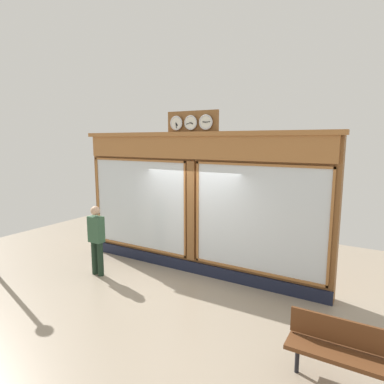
% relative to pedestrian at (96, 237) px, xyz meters
% --- Properties ---
extents(ground_plane, '(14.00, 14.00, 0.00)m').
position_rel_pedestrian_xyz_m(ground_plane, '(-1.88, 1.51, -0.93)').
color(ground_plane, gray).
extents(shop_facade, '(6.59, 0.42, 3.88)m').
position_rel_pedestrian_xyz_m(shop_facade, '(-1.88, -1.42, 0.79)').
color(shop_facade, brown).
rests_on(shop_facade, ground_plane).
extents(pedestrian, '(0.36, 0.22, 1.69)m').
position_rel_pedestrian_xyz_m(pedestrian, '(0.00, 0.00, 0.00)').
color(pedestrian, '#1C2F21').
rests_on(pedestrian, ground_plane).
extents(street_bench, '(1.40, 0.40, 0.87)m').
position_rel_pedestrian_xyz_m(street_bench, '(-5.49, 0.94, -0.41)').
color(street_bench, '#5B3319').
rests_on(street_bench, ground_plane).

